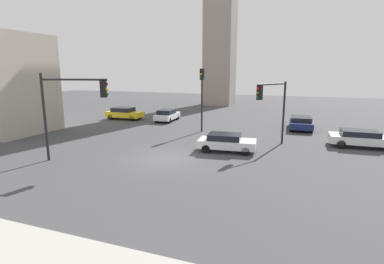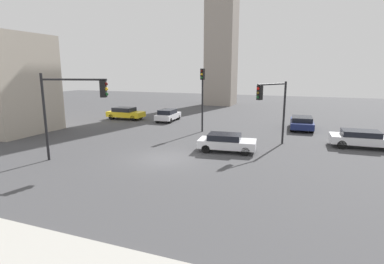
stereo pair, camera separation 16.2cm
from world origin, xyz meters
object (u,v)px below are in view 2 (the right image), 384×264
Objects in this scene: traffic_light_2 at (272,100)px; car_3 at (168,115)px; traffic_light_0 at (72,100)px; car_1 at (125,113)px; car_2 at (226,142)px; car_0 at (363,138)px; car_4 at (302,122)px; traffic_light_1 at (202,89)px.

car_3 is (-12.20, 7.90, -2.80)m from traffic_light_2.
car_1 is (-6.43, 15.44, -3.15)m from traffic_light_0.
car_1 is at bearing -82.44° from traffic_light_2.
car_1 is at bearing 139.94° from car_2.
traffic_light_2 is at bearing 22.89° from traffic_light_0.
traffic_light_0 is at bearing -151.59° from car_0.
car_3 is at bearing 87.92° from car_4.
car_1 is at bearing 99.18° from traffic_light_0.
car_2 is at bearing 40.99° from traffic_light_1.
traffic_light_2 is at bearing 69.63° from traffic_light_1.
car_0 is 19.50m from car_3.
traffic_light_0 is 17.02m from car_1.
traffic_light_2 is 1.13× the size of car_1.
car_4 is (-4.39, 5.94, -0.02)m from car_0.
car_0 is at bearing 20.40° from car_2.
car_4 is at bearing 59.17° from car_2.
car_3 is at bearing -92.55° from traffic_light_2.
traffic_light_0 reaches higher than car_4.
car_2 is at bearing -141.05° from car_3.
traffic_light_1 is 7.61m from traffic_light_2.
car_3 is at bearing 160.89° from car_0.
traffic_light_2 is 14.80m from car_3.
car_1 is at bearing 92.61° from car_3.
traffic_light_1 is 1.23× the size of car_4.
car_0 is at bearing -110.47° from car_3.
car_4 is at bearing -92.55° from car_3.
car_0 is at bearing -13.02° from car_1.
traffic_light_0 is 12.55m from traffic_light_1.
traffic_light_2 is 7.36m from car_0.
traffic_light_0 is 16.35m from car_3.
car_2 is at bearing -34.52° from car_1.
traffic_light_0 is at bearing -152.09° from car_2.
car_3 is (-9.45, 10.36, 0.03)m from car_2.
traffic_light_2 reaches higher than car_2.
car_1 is 1.06× the size of car_3.
car_2 is at bearing -155.30° from car_0.
car_4 is at bearing 1.44° from car_1.
car_0 is (6.45, 2.18, -2.80)m from traffic_light_2.
car_2 is at bearing 152.60° from car_4.
car_2 is 14.02m from car_3.
traffic_light_1 is 7.72m from car_3.
car_3 is at bearing -118.97° from traffic_light_1.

